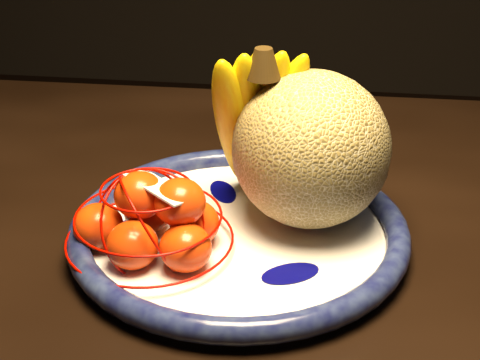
# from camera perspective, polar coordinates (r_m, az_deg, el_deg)

# --- Properties ---
(dining_table) EXTENTS (1.42, 0.86, 0.71)m
(dining_table) POSITION_cam_1_polar(r_m,az_deg,el_deg) (0.83, 10.67, -9.15)
(dining_table) COLOR black
(dining_table) RESTS_ON ground
(fruit_bowl) EXTENTS (0.35, 0.35, 0.03)m
(fruit_bowl) POSITION_cam_1_polar(r_m,az_deg,el_deg) (0.77, -0.10, -4.05)
(fruit_bowl) COLOR white
(fruit_bowl) RESTS_ON dining_table
(cantaloupe) EXTENTS (0.16, 0.16, 0.16)m
(cantaloupe) POSITION_cam_1_polar(r_m,az_deg,el_deg) (0.76, 5.53, 2.39)
(cantaloupe) COLOR olive
(cantaloupe) RESTS_ON fruit_bowl
(banana_bunch) EXTENTS (0.13, 0.13, 0.20)m
(banana_bunch) POSITION_cam_1_polar(r_m,az_deg,el_deg) (0.78, 1.11, 5.00)
(banana_bunch) COLOR yellow
(banana_bunch) RESTS_ON fruit_bowl
(mandarin_bag) EXTENTS (0.22, 0.22, 0.11)m
(mandarin_bag) POSITION_cam_1_polar(r_m,az_deg,el_deg) (0.73, -6.79, -3.24)
(mandarin_bag) COLOR #EE4100
(mandarin_bag) RESTS_ON fruit_bowl
(price_tag) EXTENTS (0.07, 0.06, 0.01)m
(price_tag) POSITION_cam_1_polar(r_m,az_deg,el_deg) (0.70, -6.34, -0.54)
(price_tag) COLOR white
(price_tag) RESTS_ON mandarin_bag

